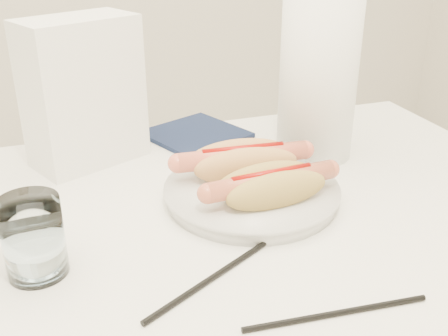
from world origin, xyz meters
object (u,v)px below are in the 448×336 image
object	(u,v)px
water_glass	(33,237)
hotdog_left	(243,161)
paper_towel_roll	(319,73)
napkin_box	(83,92)
hotdog_right	(271,186)
table	(181,274)
plate	(251,194)

from	to	relation	value
water_glass	hotdog_left	bearing A→B (deg)	22.11
paper_towel_roll	napkin_box	bearing A→B (deg)	165.19
hotdog_left	hotdog_right	world-z (taller)	hotdog_left
table	napkin_box	xyz separation A→B (m)	(-0.08, 0.29, 0.18)
table	hotdog_right	world-z (taller)	hotdog_right
paper_towel_roll	hotdog_right	bearing A→B (deg)	-132.12
hotdog_right	paper_towel_roll	distance (m)	0.26
hotdog_left	hotdog_right	bearing A→B (deg)	-79.70
paper_towel_roll	hotdog_left	bearing A→B (deg)	-152.19
hotdog_left	water_glass	xyz separation A→B (m)	(-0.31, -0.12, 0.00)
hotdog_left	paper_towel_roll	xyz separation A→B (m)	(0.17, 0.09, 0.10)
hotdog_right	napkin_box	size ratio (longest dim) A/B	0.79
water_glass	paper_towel_roll	size ratio (longest dim) A/B	0.33
table	water_glass	size ratio (longest dim) A/B	12.24
hotdog_left	paper_towel_roll	world-z (taller)	paper_towel_roll
napkin_box	paper_towel_roll	distance (m)	0.39
napkin_box	table	bearing A→B (deg)	-98.85
hotdog_right	table	bearing A→B (deg)	-177.56
hotdog_right	water_glass	world-z (taller)	water_glass
table	napkin_box	bearing A→B (deg)	105.83
plate	napkin_box	distance (m)	0.33
paper_towel_roll	plate	bearing A→B (deg)	-142.68
napkin_box	hotdog_right	bearing A→B (deg)	-76.04
hotdog_right	napkin_box	bearing A→B (deg)	124.45
hotdog_left	napkin_box	xyz separation A→B (m)	(-0.21, 0.19, 0.08)
plate	hotdog_right	size ratio (longest dim) A/B	1.30
table	water_glass	distance (m)	0.21
napkin_box	hotdog_left	bearing A→B (deg)	-66.45
table	plate	size ratio (longest dim) A/B	4.80
plate	water_glass	world-z (taller)	water_glass
table	hotdog_left	xyz separation A→B (m)	(0.13, 0.10, 0.11)
hotdog_left	water_glass	world-z (taller)	water_glass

